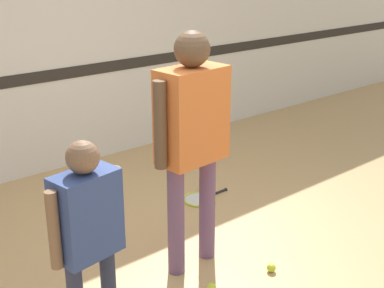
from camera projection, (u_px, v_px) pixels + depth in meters
ground_plane at (200, 265)px, 4.00m from camera, size 16.00×16.00×0.00m
wall_back at (36, 19)px, 5.24m from camera, size 16.00×0.07×3.20m
person_instructor at (192, 128)px, 3.67m from camera, size 0.66×0.30×1.74m
person_student_left at (88, 226)px, 2.92m from camera, size 0.49×0.25×1.29m
racket_spare_on_floor at (201, 199)px, 5.06m from camera, size 0.52×0.32×0.03m
tennis_ball_near_instructor at (212, 288)px, 3.68m from camera, size 0.07×0.07×0.07m
tennis_ball_by_spare_racket at (202, 188)px, 5.23m from camera, size 0.07×0.07×0.07m
tennis_ball_stray_left at (271, 268)px, 3.91m from camera, size 0.07×0.07×0.07m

